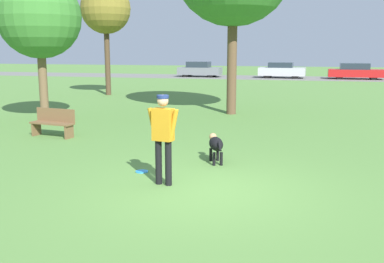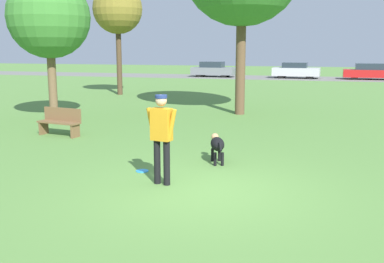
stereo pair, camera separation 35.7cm
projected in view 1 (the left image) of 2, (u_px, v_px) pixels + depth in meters
ground_plane at (204, 190)px, 8.41m from camera, size 120.00×120.00×0.00m
far_road_strip at (287, 78)px, 40.20m from camera, size 120.00×6.00×0.01m
person at (163, 132)px, 8.59m from camera, size 0.67×0.29×1.76m
dog at (216, 144)px, 10.37m from camera, size 0.54×1.03×0.63m
frisbee at (142, 171)px, 9.67m from camera, size 0.27×0.27×0.02m
tree_far_left at (106, 9)px, 24.81m from camera, size 2.76×2.76×6.17m
tree_near_left at (39, 17)px, 15.86m from camera, size 2.95×2.95×5.20m
parked_car_grey at (200, 69)px, 41.73m from camera, size 3.99×1.86×1.41m
parked_car_silver at (282, 70)px, 40.02m from camera, size 4.13×2.00×1.39m
parked_car_red at (356, 71)px, 38.54m from camera, size 4.61×1.77×1.37m
park_bench at (53, 122)px, 13.47m from camera, size 1.45×0.63×0.84m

